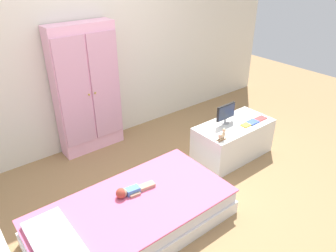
# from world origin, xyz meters

# --- Properties ---
(ground_plane) EXTENTS (10.00, 10.00, 0.02)m
(ground_plane) POSITION_xyz_m (0.00, 0.00, -0.01)
(ground_plane) COLOR #99754C
(back_wall) EXTENTS (6.40, 0.05, 2.70)m
(back_wall) POSITION_xyz_m (0.00, 1.57, 1.35)
(back_wall) COLOR silver
(back_wall) RESTS_ON ground_plane
(bed) EXTENTS (1.81, 0.93, 0.29)m
(bed) POSITION_xyz_m (-0.49, -0.12, 0.14)
(bed) COLOR white
(bed) RESTS_ON ground_plane
(pillow) EXTENTS (0.32, 0.67, 0.05)m
(pillow) POSITION_xyz_m (-1.19, -0.12, 0.31)
(pillow) COLOR silver
(pillow) RESTS_ON bed
(doll) EXTENTS (0.39, 0.14, 0.10)m
(doll) POSITION_xyz_m (-0.44, 0.01, 0.32)
(doll) COLOR #4C84C6
(doll) RESTS_ON bed
(wardrobe) EXTENTS (0.79, 0.27, 1.59)m
(wardrobe) POSITION_xyz_m (-0.12, 1.41, 0.80)
(wardrobe) COLOR #EFADCC
(wardrobe) RESTS_ON ground_plane
(tv_stand) EXTENTS (0.98, 0.50, 0.45)m
(tv_stand) POSITION_xyz_m (1.15, 0.14, 0.22)
(tv_stand) COLOR silver
(tv_stand) RESTS_ON ground_plane
(tv_monitor) EXTENTS (0.29, 0.10, 0.25)m
(tv_monitor) POSITION_xyz_m (1.07, 0.22, 0.59)
(tv_monitor) COLOR #99999E
(tv_monitor) RESTS_ON tv_stand
(rocking_horse_toy) EXTENTS (0.11, 0.04, 0.13)m
(rocking_horse_toy) POSITION_xyz_m (0.76, -0.02, 0.51)
(rocking_horse_toy) COLOR #8E6642
(rocking_horse_toy) RESTS_ON tv_stand
(book_yellow) EXTENTS (0.11, 0.09, 0.01)m
(book_yellow) POSITION_xyz_m (1.22, 0.03, 0.46)
(book_yellow) COLOR gold
(book_yellow) RESTS_ON tv_stand
(book_blue) EXTENTS (0.14, 0.11, 0.01)m
(book_blue) POSITION_xyz_m (1.35, 0.03, 0.46)
(book_blue) COLOR blue
(book_blue) RESTS_ON tv_stand
(book_red) EXTENTS (0.16, 0.10, 0.01)m
(book_red) POSITION_xyz_m (1.50, 0.03, 0.45)
(book_red) COLOR #CC3838
(book_red) RESTS_ON tv_stand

